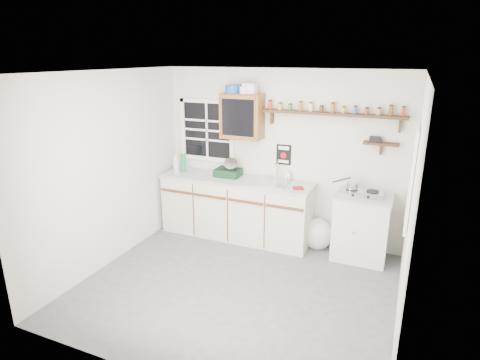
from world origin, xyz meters
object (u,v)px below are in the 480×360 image
Objects in this scene: spice_shelf at (332,113)px; dish_rack at (229,170)px; right_cabinet at (361,227)px; upper_cabinet at (242,116)px; main_cabinet at (236,207)px; hotplate at (362,193)px.

spice_shelf reaches higher than dish_rack.
dish_rack is (-1.98, 0.04, 0.55)m from right_cabinet.
main_cabinet is at bearing -103.68° from upper_cabinet.
dish_rack is (-0.15, 0.07, 0.55)m from main_cabinet.
right_cabinet is at bearing 0.79° from main_cabinet.
upper_cabinet is 0.34× the size of spice_shelf.
right_cabinet is at bearing -1.67° from dish_rack.
main_cabinet is 3.55× the size of upper_cabinet.
upper_cabinet is (0.03, 0.14, 1.36)m from main_cabinet.
right_cabinet is 0.49m from hotplate.
dish_rack reaches higher than hotplate.
spice_shelf is (1.31, 0.21, 1.47)m from main_cabinet.
upper_cabinet is 1.28m from spice_shelf.
dish_rack reaches higher than right_cabinet.
dish_rack is 0.70× the size of hotplate.
upper_cabinet reaches higher than hotplate.
upper_cabinet is at bearing 76.32° from main_cabinet.
spice_shelf is (1.27, 0.07, 0.11)m from upper_cabinet.
dish_rack is at bearing -157.39° from upper_cabinet.
spice_shelf is at bearing 160.37° from right_cabinet.
upper_cabinet is 1.98m from hotplate.
spice_shelf is at bearing 9.24° from main_cabinet.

